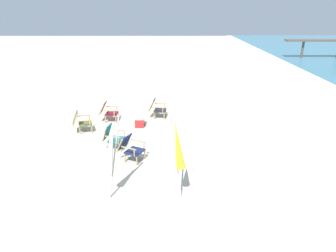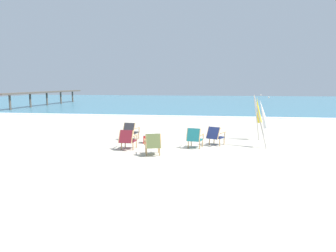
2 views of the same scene
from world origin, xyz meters
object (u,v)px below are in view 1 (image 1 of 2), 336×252
Objects in this scene: beach_chair_front_right at (112,136)px; umbrella_furled_white at (111,146)px; beach_chair_far_center at (108,111)px; cooler_box at (140,121)px; beach_chair_front_left at (130,147)px; beach_chair_back_left at (156,108)px; umbrella_furled_yellow at (178,146)px; beach_chair_back_right at (81,121)px.

umbrella_furled_white is (2.66, 0.49, 0.91)m from beach_chair_front_right.
beach_chair_far_center is 1.61× the size of cooler_box.
umbrella_furled_white is at bearing -6.08° from beach_chair_front_left.
umbrella_furled_white is (5.65, -0.88, 0.92)m from beach_chair_back_left.
beach_chair_front_left is 3.86m from beach_chair_back_left.
beach_chair_front_left is at bearing -10.14° from beach_chair_back_left.
beach_chair_back_left is (-3.80, 0.68, 0.00)m from beach_chair_front_left.
cooler_box is at bearing -163.81° from umbrella_furled_yellow.
umbrella_furled_yellow is at bearing 16.19° from cooler_box.
umbrella_furled_white is at bearing -8.82° from beach_chair_back_left.
beach_chair_front_left is 2.07m from umbrella_furled_white.
beach_chair_front_right reaches higher than cooler_box.
cooler_box is (-4.64, 0.25, -1.14)m from umbrella_furled_white.
beach_chair_far_center is 1.50m from cooler_box.
beach_chair_back_left is at bearing 102.24° from beach_chair_far_center.
umbrella_furled_yellow is (1.88, 1.40, 0.94)m from beach_chair_front_left.
beach_chair_back_left reaches higher than beach_chair_far_center.
umbrella_furled_white is at bearing 10.33° from beach_chair_front_right.
beach_chair_far_center is at bearing -167.86° from umbrella_furled_white.
beach_chair_back_right is 1.99m from beach_chair_front_right.
beach_chair_front_right reaches higher than beach_chair_far_center.
beach_chair_back_right is at bearing -136.22° from beach_chair_front_left.
beach_chair_far_center is at bearing 145.67° from beach_chair_back_right.
umbrella_furled_yellow is (5.25, 2.72, 0.94)m from beach_chair_far_center.
beach_chair_front_left is 0.44× the size of umbrella_furled_yellow.
beach_chair_back_right is 1.03× the size of beach_chair_front_right.
beach_chair_far_center is at bearing -166.01° from beach_chair_front_right.
cooler_box is (0.58, 1.37, -0.22)m from beach_chair_far_center.
beach_chair_back_right is 2.25m from cooler_box.
beach_chair_front_left is 3.62m from beach_chair_far_center.
beach_chair_front_left is 1.15× the size of beach_chair_back_left.
beach_chair_front_right is at bearing -169.67° from umbrella_furled_white.
beach_chair_back_right reaches higher than beach_chair_front_left.
beach_chair_front_right is 2.86m from umbrella_furled_white.
beach_chair_front_right is 2.12m from cooler_box.
umbrella_furled_white reaches higher than cooler_box.
beach_chair_far_center is 0.38× the size of umbrella_furled_yellow.
beach_chair_front_left is at bearing 39.92° from beach_chair_front_right.
beach_chair_back_right is 1.07× the size of beach_chair_far_center.
umbrella_furled_white is (-0.03, -1.60, -0.02)m from umbrella_furled_yellow.
beach_chair_back_left is at bearing 119.76° from beach_chair_back_right.
beach_chair_front_right is at bearing -140.08° from beach_chair_front_left.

